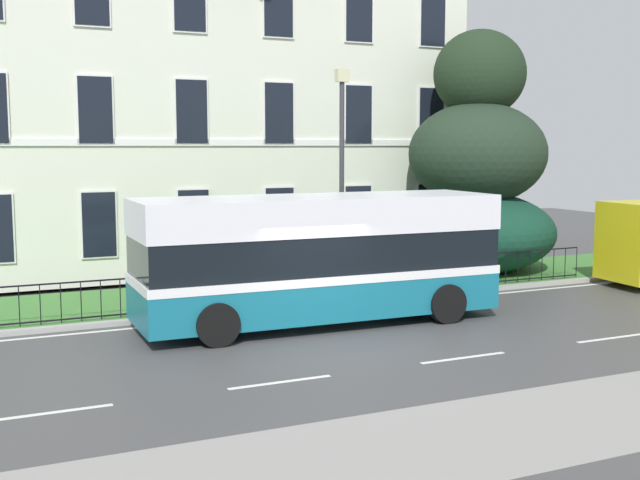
% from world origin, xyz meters
% --- Properties ---
extents(ground_plane, '(60.00, 56.00, 0.18)m').
position_xyz_m(ground_plane, '(0.00, 0.78, -0.02)').
color(ground_plane, '#434344').
extents(georgian_townhouse, '(17.52, 9.86, 12.96)m').
position_xyz_m(georgian_townhouse, '(0.94, 13.93, 6.63)').
color(georgian_townhouse, silver).
rests_on(georgian_townhouse, ground_plane).
extents(iron_verge_railing, '(19.37, 0.04, 0.97)m').
position_xyz_m(iron_verge_railing, '(0.94, 4.40, 0.62)').
color(iron_verge_railing, black).
rests_on(iron_verge_railing, ground_plane).
extents(evergreen_tree, '(5.73, 5.73, 8.10)m').
position_xyz_m(evergreen_tree, '(8.56, 7.14, 3.09)').
color(evergreen_tree, '#423328').
rests_on(evergreen_tree, ground_plane).
extents(single_decker_bus, '(8.80, 2.90, 3.08)m').
position_xyz_m(single_decker_bus, '(0.66, 2.33, 1.62)').
color(single_decker_bus, '#15687F').
rests_on(single_decker_bus, ground_plane).
extents(street_lamp_post, '(0.36, 0.24, 6.29)m').
position_xyz_m(street_lamp_post, '(2.87, 5.55, 3.75)').
color(street_lamp_post, '#333338').
rests_on(street_lamp_post, ground_plane).
extents(litter_bin, '(0.54, 0.54, 1.21)m').
position_xyz_m(litter_bin, '(-1.81, 4.96, 0.73)').
color(litter_bin, '#23472D').
rests_on(litter_bin, ground_plane).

